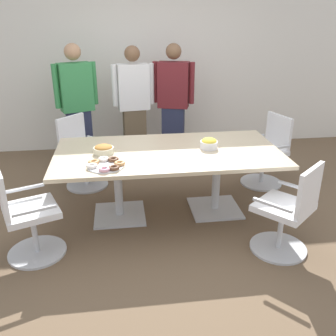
# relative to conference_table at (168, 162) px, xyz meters

# --- Properties ---
(ground_plane) EXTENTS (10.00, 10.00, 0.01)m
(ground_plane) POSITION_rel_conference_table_xyz_m (0.00, 0.00, -0.63)
(ground_plane) COLOR brown
(back_wall) EXTENTS (8.00, 0.10, 2.80)m
(back_wall) POSITION_rel_conference_table_xyz_m (0.00, 2.40, 0.77)
(back_wall) COLOR white
(back_wall) RESTS_ON ground
(conference_table) EXTENTS (2.40, 1.20, 0.75)m
(conference_table) POSITION_rel_conference_table_xyz_m (0.00, 0.00, 0.00)
(conference_table) COLOR #CCB793
(conference_table) RESTS_ON ground
(office_chair_0) EXTENTS (0.69, 0.69, 0.91)m
(office_chair_0) POSITION_rel_conference_table_xyz_m (1.39, 0.63, -0.22)
(office_chair_0) COLOR silver
(office_chair_0) RESTS_ON ground
(office_chair_1) EXTENTS (0.76, 0.76, 0.91)m
(office_chair_1) POSITION_rel_conference_table_xyz_m (-1.00, 0.89, -0.22)
(office_chair_1) COLOR silver
(office_chair_1) RESTS_ON ground
(office_chair_2) EXTENTS (0.70, 0.70, 0.91)m
(office_chair_2) POSITION_rel_conference_table_xyz_m (-1.39, -0.63, -0.22)
(office_chair_2) COLOR silver
(office_chair_2) RESTS_ON ground
(office_chair_3) EXTENTS (0.76, 0.76, 0.91)m
(office_chair_3) POSITION_rel_conference_table_xyz_m (1.00, -0.89, -0.22)
(office_chair_3) COLOR silver
(office_chair_3) RESTS_ON ground
(person_standing_0) EXTENTS (0.60, 0.36, 1.74)m
(person_standing_0) POSITION_rel_conference_table_xyz_m (-1.08, 1.60, 0.28)
(person_standing_0) COLOR #232842
(person_standing_0) RESTS_ON ground
(person_standing_1) EXTENTS (0.62, 0.27, 1.70)m
(person_standing_1) POSITION_rel_conference_table_xyz_m (-0.28, 1.66, 0.26)
(person_standing_1) COLOR brown
(person_standing_1) RESTS_ON ground
(person_standing_2) EXTENTS (0.61, 0.34, 1.73)m
(person_standing_2) POSITION_rel_conference_table_xyz_m (0.30, 1.65, 0.27)
(person_standing_2) COLOR #232842
(person_standing_2) RESTS_ON ground
(snack_bowl_chips_yellow) EXTENTS (0.19, 0.19, 0.12)m
(snack_bowl_chips_yellow) POSITION_rel_conference_table_xyz_m (0.45, 0.02, 0.18)
(snack_bowl_chips_yellow) COLOR white
(snack_bowl_chips_yellow) RESTS_ON conference_table
(snack_bowl_pretzels) EXTENTS (0.21, 0.21, 0.10)m
(snack_bowl_pretzels) POSITION_rel_conference_table_xyz_m (-0.68, 0.01, 0.17)
(snack_bowl_pretzels) COLOR beige
(snack_bowl_pretzels) RESTS_ON conference_table
(donut_platter) EXTENTS (0.37, 0.37, 0.04)m
(donut_platter) POSITION_rel_conference_table_xyz_m (-0.65, -0.35, 0.14)
(donut_platter) COLOR white
(donut_platter) RESTS_ON conference_table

